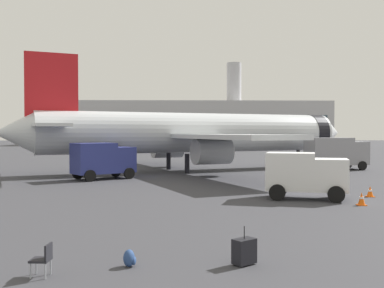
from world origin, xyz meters
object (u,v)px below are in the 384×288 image
Objects in this scene: airplane_at_gate at (194,133)px; safety_cone_far at (362,199)px; gate_chair at (43,258)px; rolling_suitcase at (244,251)px; safety_cone_near at (321,165)px; traveller_backpack at (130,258)px; cargo_van at (305,173)px; fuel_truck at (336,152)px; safety_cone_mid at (370,191)px; service_truck at (103,159)px.

airplane_at_gate is 51.17× the size of safety_cone_far.
rolling_suitcase is at bearing 9.71° from gate_chair.
safety_cone_near is 1.30× the size of traveller_backpack.
airplane_at_gate is 32.78m from gate_chair.
safety_cone_near is 24.10m from safety_cone_far.
safety_cone_near is (7.50, 21.26, -1.14)m from cargo_van.
fuel_truck is 10.10× the size of safety_cone_mid.
service_truck reaches higher than safety_cone_far.
airplane_at_gate is 6.62× the size of service_truck.
gate_chair is (-18.08, -34.69, 0.19)m from safety_cone_near.
cargo_van is (-8.53, -19.67, -0.32)m from fuel_truck.
cargo_van reaches higher than traveller_backpack.
fuel_truck is 21.44m from cargo_van.
service_truck is at bearing -158.48° from fuel_truck.
safety_cone_mid reaches higher than safety_cone_near.
traveller_backpack is (-2.81, -31.42, -3.42)m from airplane_at_gate.
safety_cone_mid is at bearing 60.33° from safety_cone_far.
fuel_truck is at bearing -57.20° from safety_cone_near.
airplane_at_gate is at bearing 110.57° from safety_cone_far.
rolling_suitcase is (0.41, -31.33, -3.27)m from airplane_at_gate.
gate_chair is (-14.58, -14.18, 0.19)m from safety_cone_mid.
safety_cone_near is 0.72× the size of gate_chair.
fuel_truck is at bearing 62.26° from traveller_backpack.
airplane_at_gate is 20.74m from safety_cone_mid.
safety_cone_mid is 16.15m from rolling_suitcase.
safety_cone_far is (15.46, -13.38, -1.28)m from service_truck.
fuel_truck reaches higher than service_truck.
fuel_truck is 19.51m from safety_cone_mid.
safety_cone_near is 0.93× the size of safety_cone_far.
airplane_at_gate reaches higher than safety_cone_near.
airplane_at_gate is 5.39× the size of fuel_truck.
airplane_at_gate is 31.73m from traveller_backpack.
cargo_van is 9.97× the size of traveller_backpack.
service_truck is at bearing 139.86° from cargo_van.
airplane_at_gate is at bearing -169.46° from safety_cone_near.
service_truck is 1.08× the size of cargo_van.
safety_cone_mid is 18.25m from traveller_backpack.
airplane_at_gate is at bearing 90.75° from rolling_suitcase.
airplane_at_gate reaches higher than fuel_truck.
rolling_suitcase is at bearing -110.65° from safety_cone_near.
service_truck is 23.33m from fuel_truck.
safety_cone_near reaches higher than traveller_backpack.
service_truck is 4.71× the size of rolling_suitcase.
fuel_truck is at bearing 74.10° from safety_cone_far.
fuel_truck is at bearing 66.56° from cargo_van.
safety_cone_far reaches higher than safety_cone_mid.
service_truck is 6.03× the size of gate_chair.
safety_cone_far reaches higher than safety_cone_near.
gate_chair is at bearing -120.00° from fuel_truck.
cargo_van is 15.22m from traveller_backpack.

